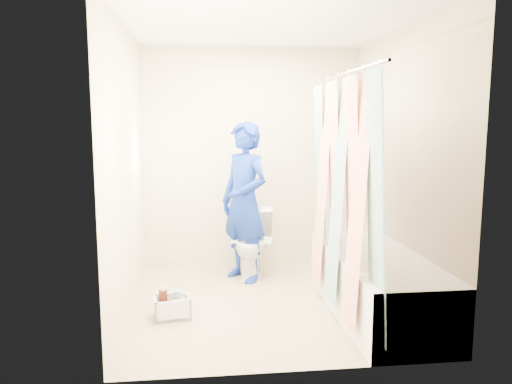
{
  "coord_description": "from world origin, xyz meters",
  "views": [
    {
      "loc": [
        -0.6,
        -4.26,
        1.6
      ],
      "look_at": [
        -0.06,
        0.4,
        0.92
      ],
      "focal_mm": 35.0,
      "sensor_mm": 36.0,
      "label": 1
    }
  ],
  "objects": [
    {
      "name": "floor",
      "position": [
        0.0,
        0.0,
        0.0
      ],
      "size": [
        2.6,
        2.6,
        0.0
      ],
      "primitive_type": "plane",
      "color": "tan",
      "rests_on": "ground"
    },
    {
      "name": "toilet",
      "position": [
        -0.05,
        0.76,
        0.34
      ],
      "size": [
        0.51,
        0.73,
        0.67
      ],
      "primitive_type": "imported",
      "rotation": [
        0.0,
        0.0,
        -0.22
      ],
      "color": "white",
      "rests_on": "ground"
    },
    {
      "name": "cleaning_caddy",
      "position": [
        -0.82,
        -0.31,
        0.08
      ],
      "size": [
        0.32,
        0.27,
        0.22
      ],
      "rotation": [
        0.0,
        0.0,
        0.14
      ],
      "color": "silver",
      "rests_on": "ground"
    },
    {
      "name": "wall_front",
      "position": [
        0.0,
        -1.3,
        1.2
      ],
      "size": [
        2.4,
        0.02,
        2.4
      ],
      "primitive_type": "cube",
      "color": "beige",
      "rests_on": "ground"
    },
    {
      "name": "tank_internals",
      "position": [
        -0.05,
        0.94,
        0.66
      ],
      "size": [
        0.16,
        0.07,
        0.22
      ],
      "color": "black",
      "rests_on": "toilet"
    },
    {
      "name": "tank_lid",
      "position": [
        -0.07,
        0.65,
        0.39
      ],
      "size": [
        0.44,
        0.27,
        0.03
      ],
      "primitive_type": "cube",
      "rotation": [
        0.0,
        0.0,
        -0.22
      ],
      "color": "white",
      "rests_on": "toilet"
    },
    {
      "name": "plumber",
      "position": [
        -0.15,
        0.62,
        0.79
      ],
      "size": [
        0.65,
        0.69,
        1.59
      ],
      "primitive_type": "imported",
      "rotation": [
        0.0,
        0.0,
        -0.91
      ],
      "color": "#0F1997",
      "rests_on": "ground"
    },
    {
      "name": "wall_right",
      "position": [
        1.2,
        0.0,
        1.2
      ],
      "size": [
        0.02,
        2.6,
        2.4
      ],
      "primitive_type": "cube",
      "color": "beige",
      "rests_on": "ground"
    },
    {
      "name": "bathtub",
      "position": [
        0.85,
        -0.43,
        0.27
      ],
      "size": [
        0.7,
        1.75,
        0.5
      ],
      "color": "white",
      "rests_on": "ground"
    },
    {
      "name": "shower_curtain",
      "position": [
        0.52,
        -0.43,
        1.02
      ],
      "size": [
        0.06,
        1.75,
        1.8
      ],
      "primitive_type": "cube",
      "color": "white",
      "rests_on": "curtain_rod"
    },
    {
      "name": "wall_left",
      "position": [
        -1.2,
        0.0,
        1.2
      ],
      "size": [
        0.02,
        2.6,
        2.4
      ],
      "primitive_type": "cube",
      "color": "beige",
      "rests_on": "ground"
    },
    {
      "name": "curtain_rod",
      "position": [
        0.52,
        -0.43,
        1.95
      ],
      "size": [
        0.02,
        1.9,
        0.02
      ],
      "primitive_type": "cylinder",
      "rotation": [
        1.57,
        0.0,
        0.0
      ],
      "color": "silver",
      "rests_on": "wall_back"
    },
    {
      "name": "wall_back",
      "position": [
        0.0,
        1.3,
        1.2
      ],
      "size": [
        2.4,
        0.02,
        2.4
      ],
      "primitive_type": "cube",
      "color": "beige",
      "rests_on": "ground"
    },
    {
      "name": "ceiling",
      "position": [
        0.0,
        0.0,
        2.4
      ],
      "size": [
        2.4,
        2.6,
        0.02
      ],
      "primitive_type": "cube",
      "color": "white",
      "rests_on": "wall_back"
    }
  ]
}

